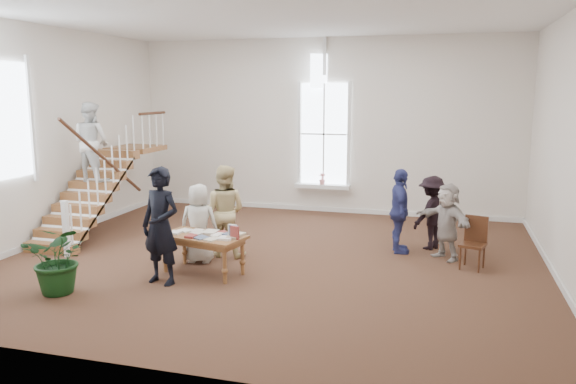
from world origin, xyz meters
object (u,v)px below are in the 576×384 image
(person_yellow, at_px, (224,211))
(side_chair, at_px, (474,240))
(library_table, at_px, (204,240))
(police_officer, at_px, (161,226))
(woman_cluster_a, at_px, (400,211))
(woman_cluster_b, at_px, (432,213))
(floor_plant, at_px, (59,259))
(woman_cluster_c, at_px, (447,221))
(elderly_woman, at_px, (199,223))

(person_yellow, bearing_deg, side_chair, -175.88)
(library_table, xyz_separation_m, police_officer, (-0.47, -0.65, 0.36))
(library_table, xyz_separation_m, woman_cluster_a, (3.16, 2.25, 0.23))
(woman_cluster_b, bearing_deg, side_chair, 71.56)
(library_table, distance_m, person_yellow, 1.14)
(floor_plant, bearing_deg, person_yellow, 56.61)
(floor_plant, bearing_deg, woman_cluster_c, 31.32)
(library_table, relative_size, person_yellow, 0.90)
(police_officer, xyz_separation_m, floor_plant, (-1.32, -0.86, -0.42))
(elderly_woman, distance_m, woman_cluster_a, 3.89)
(police_officer, bearing_deg, floor_plant, -134.81)
(library_table, bearing_deg, floor_plant, -127.20)
(library_table, relative_size, side_chair, 1.69)
(woman_cluster_b, height_order, woman_cluster_c, woman_cluster_b)
(police_officer, relative_size, woman_cluster_a, 1.17)
(library_table, distance_m, woman_cluster_a, 3.88)
(police_officer, height_order, person_yellow, police_officer)
(person_yellow, bearing_deg, library_table, 91.27)
(side_chair, bearing_deg, woman_cluster_c, 155.61)
(library_table, relative_size, woman_cluster_b, 1.07)
(woman_cluster_b, bearing_deg, library_table, -18.88)
(woman_cluster_c, height_order, side_chair, woman_cluster_c)
(side_chair, bearing_deg, woman_cluster_a, 172.59)
(library_table, height_order, elderly_woman, elderly_woman)
(police_officer, xyz_separation_m, elderly_woman, (0.10, 1.25, -0.24))
(library_table, xyz_separation_m, floor_plant, (-1.79, -1.51, -0.05))
(woman_cluster_c, bearing_deg, woman_cluster_a, -145.70)
(elderly_woman, xyz_separation_m, woman_cluster_b, (4.12, 2.10, 0.01))
(library_table, distance_m, woman_cluster_c, 4.54)
(police_officer, distance_m, woman_cluster_a, 4.64)
(police_officer, bearing_deg, woman_cluster_a, 50.76)
(elderly_woman, bearing_deg, floor_plant, 47.06)
(woman_cluster_a, relative_size, side_chair, 1.77)
(police_officer, distance_m, floor_plant, 1.63)
(woman_cluster_a, distance_m, woman_cluster_b, 0.76)
(police_officer, distance_m, side_chair, 5.52)
(woman_cluster_c, relative_size, side_chair, 1.55)
(woman_cluster_a, height_order, side_chair, woman_cluster_a)
(police_officer, bearing_deg, woman_cluster_b, 50.51)
(police_officer, bearing_deg, library_table, 66.35)
(elderly_woman, xyz_separation_m, woman_cluster_c, (4.42, 1.45, -0.01))
(woman_cluster_b, xyz_separation_m, woman_cluster_c, (0.30, -0.65, -0.01))
(elderly_woman, bearing_deg, side_chair, -177.24)
(elderly_woman, distance_m, woman_cluster_b, 4.63)
(library_table, xyz_separation_m, woman_cluster_b, (3.76, 2.70, 0.13))
(police_officer, height_order, woman_cluster_c, police_officer)
(police_officer, bearing_deg, woman_cluster_c, 42.92)
(floor_plant, distance_m, side_chair, 7.06)
(person_yellow, distance_m, woman_cluster_c, 4.23)
(elderly_woman, bearing_deg, person_yellow, -129.95)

